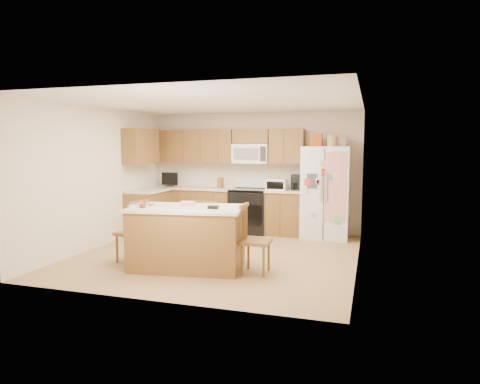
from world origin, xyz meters
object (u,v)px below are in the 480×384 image
(stove, at_px, (250,210))
(refrigerator, at_px, (326,191))
(island, at_px, (187,237))
(windsor_chair_left, at_px, (133,233))
(windsor_chair_right, at_px, (254,241))
(windsor_chair_back, at_px, (210,230))

(stove, height_order, refrigerator, refrigerator)
(island, distance_m, windsor_chair_left, 0.96)
(stove, bearing_deg, windsor_chair_left, -112.18)
(windsor_chair_left, bearing_deg, refrigerator, 44.90)
(stove, bearing_deg, windsor_chair_right, -72.88)
(stove, height_order, windsor_chair_right, stove)
(stove, xyz_separation_m, windsor_chair_left, (-1.12, -2.74, -0.01))
(refrigerator, height_order, windsor_chair_left, refrigerator)
(island, distance_m, windsor_chair_back, 0.71)
(refrigerator, relative_size, windsor_chair_back, 2.18)
(windsor_chair_back, height_order, windsor_chair_right, windsor_chair_right)
(stove, xyz_separation_m, windsor_chair_right, (0.85, -2.77, -0.01))
(refrigerator, relative_size, windsor_chair_left, 2.09)
(island, bearing_deg, windsor_chair_left, 175.95)
(refrigerator, xyz_separation_m, windsor_chair_back, (-1.64, -2.04, -0.48))
(windsor_chair_left, bearing_deg, island, -4.05)
(island, height_order, windsor_chair_left, island)
(windsor_chair_right, bearing_deg, stove, 107.12)
(windsor_chair_left, xyz_separation_m, windsor_chair_right, (1.97, -0.03, 0.01))
(refrigerator, xyz_separation_m, island, (-1.73, -2.75, -0.46))
(windsor_chair_back, bearing_deg, stove, 88.03)
(refrigerator, relative_size, windsor_chair_right, 2.06)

